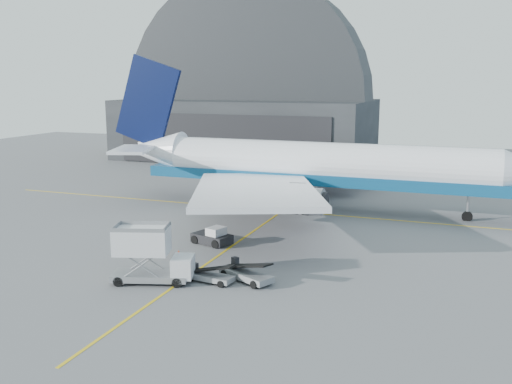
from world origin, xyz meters
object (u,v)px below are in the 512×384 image
at_px(catering_truck, 149,255).
at_px(pushback_tug, 213,237).
at_px(belt_loader_b, 246,273).
at_px(airliner, 309,166).
at_px(belt_loader_a, 209,276).

relative_size(catering_truck, pushback_tug, 1.59).
distance_m(catering_truck, belt_loader_b, 7.88).
relative_size(catering_truck, belt_loader_b, 1.34).
relative_size(airliner, belt_loader_a, 12.50).
bearing_deg(pushback_tug, belt_loader_a, -50.38).
xyz_separation_m(pushback_tug, belt_loader_b, (6.92, -8.72, -0.06)).
bearing_deg(catering_truck, belt_loader_b, 6.10).
bearing_deg(catering_truck, airliner, 63.66).
bearing_deg(belt_loader_a, pushback_tug, 120.18).
relative_size(airliner, pushback_tug, 12.87).
bearing_deg(pushback_tug, airliner, 92.76).
distance_m(airliner, belt_loader_a, 29.23).
bearing_deg(belt_loader_b, pushback_tug, 154.45).
relative_size(pushback_tug, belt_loader_b, 0.84).
xyz_separation_m(airliner, pushback_tug, (-4.68, -18.77, -4.81)).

